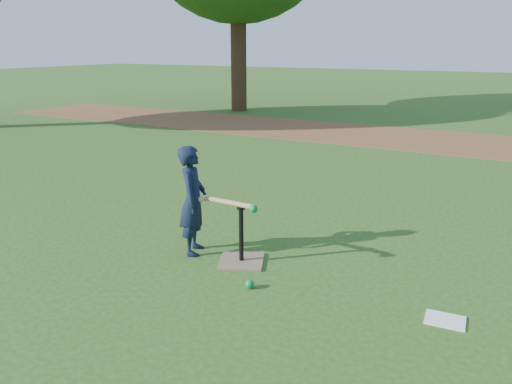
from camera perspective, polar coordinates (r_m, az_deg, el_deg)
The scene contains 7 objects.
ground at distance 5.26m, azimuth -1.55°, elevation -6.81°, with size 80.00×80.00×0.00m, color #285116.
dirt_strip at distance 12.09m, azimuth 16.86°, elevation 5.91°, with size 24.00×3.00×0.01m, color brown.
child at distance 5.09m, azimuth -7.22°, elevation -0.96°, with size 0.41×0.27×1.12m, color black.
wiffle_ball_ground at distance 4.49m, azimuth -0.73°, elevation -10.48°, with size 0.08×0.08×0.08m, color #0C853A.
clipboard at distance 4.30m, azimuth 20.80°, elevation -13.53°, with size 0.30×0.23×0.01m, color white.
batting_tee at distance 4.97m, azimuth -1.69°, elevation -6.84°, with size 0.57×0.57×0.61m.
swing_action at distance 4.81m, azimuth -2.86°, elevation -1.32°, with size 0.68×0.15×0.08m.
Camera 1 is at (2.46, -4.15, 2.08)m, focal length 35.00 mm.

